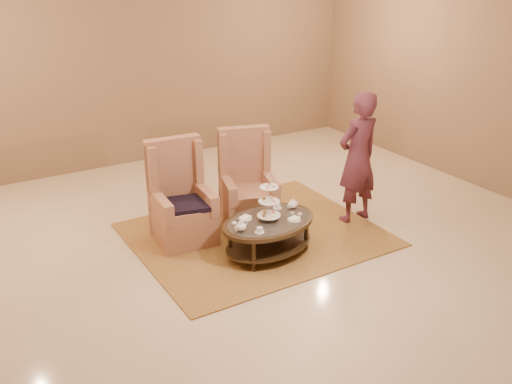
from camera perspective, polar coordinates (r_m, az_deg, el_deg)
ground at (r=6.83m, az=0.94°, el=-6.46°), size 8.00×8.00×0.00m
ceiling at (r=6.83m, az=0.94°, el=-6.46°), size 8.00×8.00×0.02m
wall_back at (r=9.72m, az=-11.84°, el=12.95°), size 8.00×0.04×3.50m
wall_right at (r=8.90m, az=23.89°, el=10.63°), size 0.04×8.00×3.50m
rug at (r=7.32m, az=-0.03°, el=-4.26°), size 3.02×2.52×0.02m
tea_table at (r=6.73m, az=1.28°, el=-3.43°), size 1.32×1.02×1.01m
armchair_left at (r=7.12m, az=-7.52°, el=-1.51°), size 0.74×0.76×1.27m
armchair_right at (r=7.54m, az=-0.89°, el=0.05°), size 0.85×0.86×1.25m
person at (r=7.52m, az=10.15°, el=3.36°), size 0.68×0.48×1.76m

